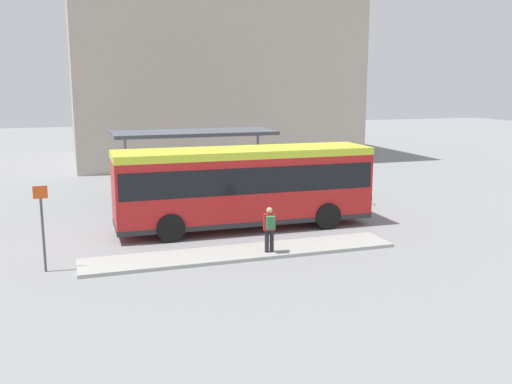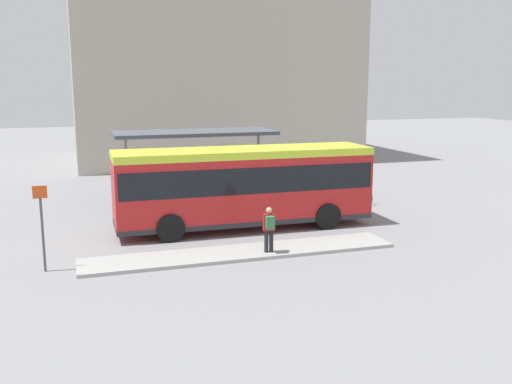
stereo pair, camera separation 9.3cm
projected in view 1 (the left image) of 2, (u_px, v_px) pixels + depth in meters
ground_plane at (244, 228)px, 23.80m from camera, size 120.00×120.00×0.00m
curb_island at (242, 253)px, 20.13m from camera, size 11.17×1.80×0.12m
city_bus at (244, 182)px, 23.43m from camera, size 10.55×2.76×3.33m
pedestrian_waiting at (270, 227)px, 19.80m from camera, size 0.41×0.44×1.61m
bicycle_yellow at (365, 195)px, 28.76m from camera, size 0.48×1.66×0.72m
bicycle_red at (360, 193)px, 29.50m from camera, size 0.48×1.52×0.66m
bicycle_green at (355, 190)px, 30.21m from camera, size 0.48×1.79×0.77m
station_shelter at (194, 134)px, 29.58m from camera, size 8.29×3.38×3.50m
platform_sign at (43, 225)px, 18.02m from camera, size 0.44×0.08×2.80m
station_building at (207, 54)px, 45.05m from camera, size 20.81×14.15×16.31m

